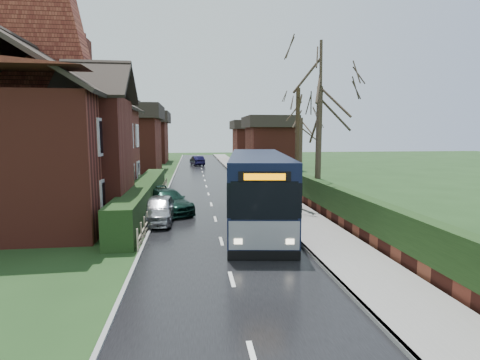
{
  "coord_description": "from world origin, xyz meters",
  "views": [
    {
      "loc": [
        -1.11,
        -16.69,
        4.35
      ],
      "look_at": [
        1.49,
        3.66,
        1.8
      ],
      "focal_mm": 28.0,
      "sensor_mm": 36.0,
      "label": 1
    }
  ],
  "objects": [
    {
      "name": "tree_right_far",
      "position": [
        8.49,
        15.75,
        6.13
      ],
      "size": [
        4.25,
        4.25,
        8.21
      ],
      "color": "#3C2D23",
      "rests_on": "ground"
    },
    {
      "name": "picket_fence",
      "position": [
        -3.15,
        5.0,
        0.45
      ],
      "size": [
        0.1,
        16.0,
        0.9
      ],
      "primitive_type": null,
      "color": "tan",
      "rests_on": "ground"
    },
    {
      "name": "tree_right_near",
      "position": [
        6.0,
        3.84,
        7.43
      ],
      "size": [
        4.61,
        4.61,
        9.95
      ],
      "color": "#33281E",
      "rests_on": "ground"
    },
    {
      "name": "brick_house",
      "position": [
        -8.73,
        4.78,
        4.38
      ],
      "size": [
        9.3,
        14.6,
        10.3
      ],
      "color": "maroon",
      "rests_on": "ground"
    },
    {
      "name": "car_distant",
      "position": [
        -0.47,
        34.87,
        0.65
      ],
      "size": [
        2.13,
        4.15,
        1.31
      ],
      "primitive_type": "imported",
      "rotation": [
        0.0,
        0.0,
        3.34
      ],
      "color": "black",
      "rests_on": "ground"
    },
    {
      "name": "tree_house_side",
      "position": [
        -10.55,
        16.9,
        7.94
      ],
      "size": [
        4.68,
        4.68,
        10.63
      ],
      "color": "#382921",
      "rests_on": "ground"
    },
    {
      "name": "car_green",
      "position": [
        -2.55,
        4.0,
        0.64
      ],
      "size": [
        3.54,
        4.77,
        1.29
      ],
      "primitive_type": "imported",
      "rotation": [
        0.0,
        0.0,
        0.45
      ],
      "color": "black",
      "rests_on": "ground"
    },
    {
      "name": "pavement",
      "position": [
        4.25,
        10.0,
        0.07
      ],
      "size": [
        2.5,
        100.0,
        0.14
      ],
      "primitive_type": "cube",
      "color": "slate",
      "rests_on": "ground"
    },
    {
      "name": "bus",
      "position": [
        2.01,
        0.93,
        1.67
      ],
      "size": [
        4.0,
        11.35,
        3.37
      ],
      "rotation": [
        0.0,
        0.0,
        -0.13
      ],
      "color": "black",
      "rests_on": "ground"
    },
    {
      "name": "right_wall_hedge",
      "position": [
        5.8,
        10.0,
        1.02
      ],
      "size": [
        0.6,
        50.0,
        1.8
      ],
      "color": "maroon",
      "rests_on": "ground"
    },
    {
      "name": "road",
      "position": [
        0.0,
        10.0,
        0.01
      ],
      "size": [
        6.0,
        100.0,
        0.02
      ],
      "primitive_type": "cube",
      "color": "black",
      "rests_on": "ground"
    },
    {
      "name": "car_silver",
      "position": [
        -2.8,
        1.74,
        0.66
      ],
      "size": [
        1.82,
        3.99,
        1.33
      ],
      "primitive_type": "imported",
      "rotation": [
        0.0,
        0.0,
        -0.07
      ],
      "color": "#B6B7BB",
      "rests_on": "ground"
    },
    {
      "name": "telegraph_pole",
      "position": [
        4.8,
        4.0,
        3.48
      ],
      "size": [
        0.27,
        0.88,
        6.87
      ],
      "rotation": [
        0.0,
        0.0,
        -0.22
      ],
      "color": "#2E2314",
      "rests_on": "ground"
    },
    {
      "name": "bus_stop_sign",
      "position": [
        3.2,
        6.0,
        1.68
      ],
      "size": [
        0.12,
        0.39,
        2.55
      ],
      "rotation": [
        0.0,
        0.0,
        0.19
      ],
      "color": "slate",
      "rests_on": "ground"
    },
    {
      "name": "front_hedge",
      "position": [
        -3.9,
        5.0,
        0.8
      ],
      "size": [
        1.2,
        16.0,
        1.6
      ],
      "primitive_type": "cube",
      "color": "black",
      "rests_on": "ground"
    },
    {
      "name": "ground",
      "position": [
        0.0,
        0.0,
        0.0
      ],
      "size": [
        140.0,
        140.0,
        0.0
      ],
      "primitive_type": "plane",
      "color": "#25441D",
      "rests_on": "ground"
    },
    {
      "name": "kerb_left",
      "position": [
        -3.05,
        10.0,
        0.05
      ],
      "size": [
        0.12,
        100.0,
        0.1
      ],
      "primitive_type": "cube",
      "color": "gray",
      "rests_on": "ground"
    },
    {
      "name": "kerb_right",
      "position": [
        3.05,
        10.0,
        0.07
      ],
      "size": [
        0.12,
        100.0,
        0.14
      ],
      "primitive_type": "cube",
      "color": "gray",
      "rests_on": "ground"
    }
  ]
}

